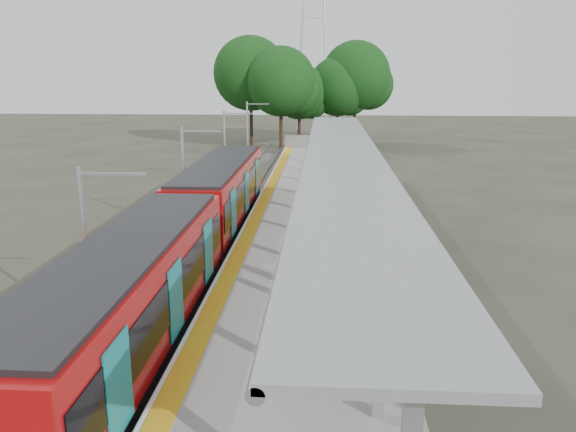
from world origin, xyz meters
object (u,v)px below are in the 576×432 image
object	(u,v)px
info_pillar_far	(325,187)
bench_near	(363,326)
bench_far	(343,188)
litter_bin	(335,229)
info_pillar_near	(325,271)
train	(188,229)
bench_mid	(363,233)

from	to	relation	value
info_pillar_far	bench_near	bearing A→B (deg)	-109.04
bench_far	litter_bin	xyz separation A→B (m)	(-0.61, -8.04, -0.16)
info_pillar_near	info_pillar_far	distance (m)	14.49
bench_far	litter_bin	distance (m)	8.07
bench_far	train	bearing A→B (deg)	-100.81
bench_mid	litter_bin	size ratio (longest dim) A/B	1.55
bench_far	info_pillar_far	bearing A→B (deg)	-159.65
train	bench_mid	xyz separation A→B (m)	(6.98, 1.86, -0.56)
bench_far	litter_bin	world-z (taller)	bench_far
bench_near	info_pillar_near	bearing A→B (deg)	103.84
train	bench_mid	distance (m)	7.24
info_pillar_near	info_pillar_far	xyz separation A→B (m)	(0.02, 14.49, -0.18)
bench_near	bench_far	xyz separation A→B (m)	(0.01, 17.58, 0.13)
train	info_pillar_near	distance (m)	6.66
info_pillar_far	bench_far	bearing A→B (deg)	-22.35
train	bench_near	distance (m)	9.51
bench_near	bench_far	size ratio (longest dim) A/B	0.77
bench_mid	info_pillar_near	xyz separation A→B (m)	(-1.60, -5.79, 0.39)
train	info_pillar_near	size ratio (longest dim) A/B	13.60
train	bench_far	xyz separation A→B (m)	(6.40, 10.56, -0.44)
bench_near	info_pillar_near	world-z (taller)	info_pillar_near
bench_mid	litter_bin	bearing A→B (deg)	156.88
bench_mid	bench_far	size ratio (longest dim) A/B	0.79
info_pillar_far	litter_bin	bearing A→B (deg)	-109.47
train	litter_bin	world-z (taller)	train
bench_near	info_pillar_near	size ratio (longest dim) A/B	0.68
info_pillar_near	litter_bin	bearing A→B (deg)	61.61
train	bench_far	world-z (taller)	train
bench_near	bench_far	distance (m)	17.58
bench_near	bench_far	bearing A→B (deg)	85.57
bench_near	bench_mid	world-z (taller)	bench_mid
bench_mid	bench_near	bearing A→B (deg)	-87.88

